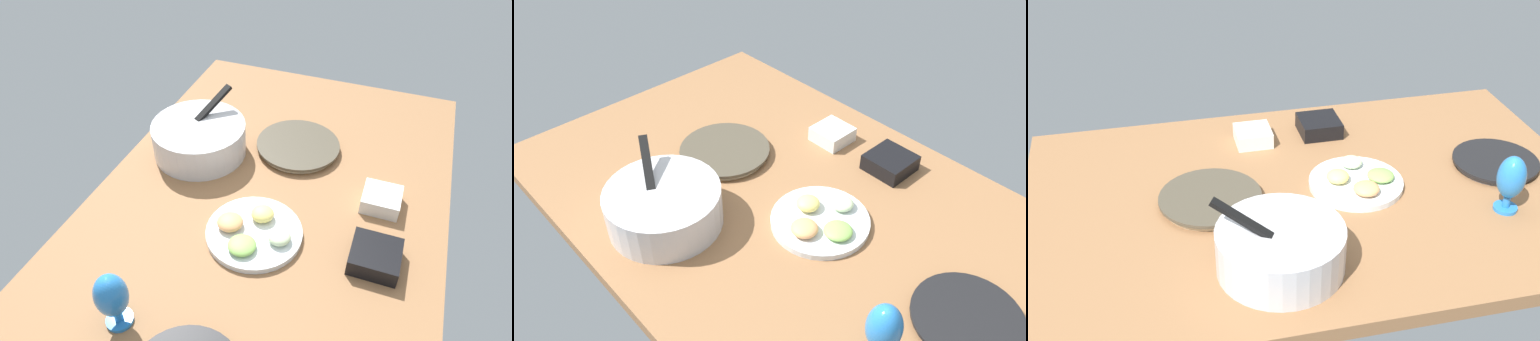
% 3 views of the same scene
% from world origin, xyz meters
% --- Properties ---
extents(ground_plane, '(1.60, 1.04, 0.04)m').
position_xyz_m(ground_plane, '(0.00, 0.00, -0.02)').
color(ground_plane, '#8C603D').
extents(dinner_plate_left, '(0.25, 0.25, 0.02)m').
position_xyz_m(dinner_plate_left, '(-0.57, -0.02, 0.01)').
color(dinner_plate_left, '#4C4C51').
rests_on(dinner_plate_left, ground_plane).
extents(dinner_plate_right, '(0.28, 0.28, 0.03)m').
position_xyz_m(dinner_plate_right, '(0.29, -0.02, 0.01)').
color(dinner_plate_right, beige).
rests_on(dinner_plate_right, ground_plane).
extents(mixing_bowl, '(0.31, 0.31, 0.19)m').
position_xyz_m(mixing_bowl, '(0.16, 0.29, 0.06)').
color(mixing_bowl, silver).
rests_on(mixing_bowl, ground_plane).
extents(fruit_platter, '(0.27, 0.27, 0.05)m').
position_xyz_m(fruit_platter, '(-0.13, -0.01, 0.02)').
color(fruit_platter, silver).
rests_on(fruit_platter, ground_plane).
extents(hurricane_glass_blue, '(0.08, 0.08, 0.17)m').
position_xyz_m(hurricane_glass_blue, '(-0.49, 0.20, 0.10)').
color(hurricane_glass_blue, blue).
rests_on(hurricane_glass_blue, ground_plane).
extents(square_bowl_white, '(0.11, 0.11, 0.05)m').
position_xyz_m(square_bowl_white, '(0.11, -0.32, 0.03)').
color(square_bowl_white, white).
rests_on(square_bowl_white, ground_plane).
extents(square_bowl_black, '(0.13, 0.13, 0.05)m').
position_xyz_m(square_bowl_black, '(-0.11, -0.34, 0.03)').
color(square_bowl_black, black).
rests_on(square_bowl_black, ground_plane).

